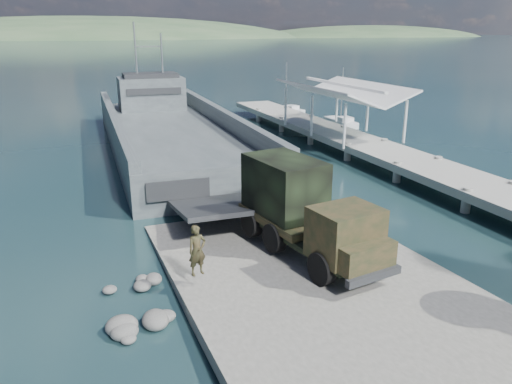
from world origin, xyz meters
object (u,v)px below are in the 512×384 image
sailboat_far (287,111)px  sailboat_near (341,123)px  military_truck (303,209)px  landing_craft (171,138)px  pier (347,131)px  soldier (198,260)px

sailboat_far → sailboat_near: bearing=-97.5°
military_truck → sailboat_near: 31.94m
sailboat_near → sailboat_far: (-1.93, 9.05, 0.00)m
landing_craft → sailboat_far: landing_craft is taller
sailboat_near → sailboat_far: size_ratio=1.00×
military_truck → sailboat_near: sailboat_near is taller
pier → soldier: 24.98m
soldier → sailboat_near: sailboat_near is taller
pier → sailboat_far: size_ratio=7.38×
soldier → sailboat_far: (20.56, 36.87, -1.13)m
sailboat_near → military_truck: bearing=-121.5°
pier → military_truck: 20.91m
landing_craft → sailboat_far: 20.96m
pier → sailboat_near: (5.26, 9.72, -1.28)m
landing_craft → sailboat_far: (16.40, 13.04, -0.57)m
landing_craft → sailboat_near: bearing=14.7°
landing_craft → soldier: size_ratio=19.53×
soldier → sailboat_far: 42.23m
soldier → sailboat_far: sailboat_far is taller
landing_craft → pier: bearing=-21.3°
soldier → military_truck: bearing=1.2°
military_truck → sailboat_far: size_ratio=1.37×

